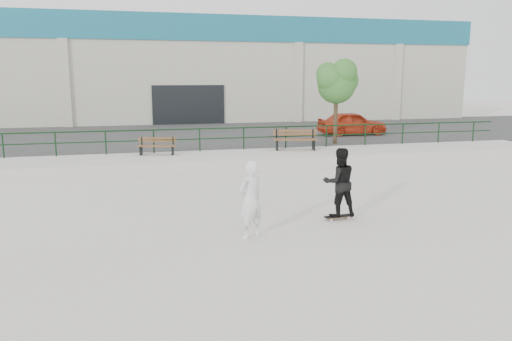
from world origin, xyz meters
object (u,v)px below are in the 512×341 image
object	(u,v)px
skateboard	(338,217)
standing_skater	(339,182)
bench_right	(295,140)
seated_skater	(251,200)
bench_left	(157,146)
red_car	(352,123)
tree	(337,80)

from	to	relation	value
skateboard	standing_skater	xyz separation A→B (m)	(0.00, 0.00, 0.94)
bench_right	seated_skater	bearing A→B (deg)	-101.68
bench_left	bench_right	distance (m)	6.15
seated_skater	bench_left	bearing A→B (deg)	-110.10
skateboard	seated_skater	world-z (taller)	seated_skater
red_car	skateboard	xyz separation A→B (m)	(-6.91, -14.26, -1.09)
bench_right	red_car	xyz separation A→B (m)	(5.03, 4.91, 0.21)
red_car	standing_skater	xyz separation A→B (m)	(-6.91, -14.26, -0.15)
tree	bench_right	bearing A→B (deg)	-148.37
bench_left	tree	distance (m)	9.35
standing_skater	tree	bearing A→B (deg)	-109.24
red_car	standing_skater	size ratio (longest dim) A/B	2.12
bench_left	standing_skater	bearing A→B (deg)	-53.51
tree	red_car	distance (m)	4.73
tree	seated_skater	distance (m)	14.15
bench_left	standing_skater	size ratio (longest dim) A/B	0.91
bench_left	bench_right	world-z (taller)	bench_right
red_car	seated_skater	bearing A→B (deg)	148.93
bench_right	red_car	bearing A→B (deg)	56.30
bench_right	skateboard	xyz separation A→B (m)	(-1.88, -9.35, -0.88)
bench_left	bench_right	xyz separation A→B (m)	(6.15, -0.04, 0.09)
skateboard	standing_skater	size ratio (longest dim) A/B	0.43
tree	skateboard	distance (m)	12.39
bench_right	tree	distance (m)	4.07
bench_left	seated_skater	distance (m)	10.46
red_car	bench_left	bearing A→B (deg)	114.59
tree	seated_skater	size ratio (longest dim) A/B	2.23
red_car	standing_skater	world-z (taller)	standing_skater
tree	red_car	world-z (taller)	tree
bench_left	tree	world-z (taller)	tree
red_car	seated_skater	distance (m)	17.94
bench_right	skateboard	bearing A→B (deg)	-89.34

